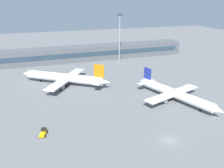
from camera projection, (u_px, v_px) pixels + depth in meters
name	position (u px, v px, depth m)	size (l,w,h in m)	color
ground_plane	(119.00, 90.00, 98.78)	(400.00, 400.00, 0.00)	slate
terminal_building	(89.00, 53.00, 145.83)	(128.66, 12.13, 9.00)	#4C5156
airplane_near	(175.00, 94.00, 86.94)	(27.19, 38.11, 9.69)	white
airplane_mid	(64.00, 78.00, 103.35)	(37.98, 29.86, 11.03)	white
baggage_tug_yellow	(43.00, 132.00, 65.74)	(2.68, 3.89, 1.75)	#F2B20C
floodlight_tower_west	(120.00, 35.00, 135.61)	(3.20, 0.80, 29.27)	gray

